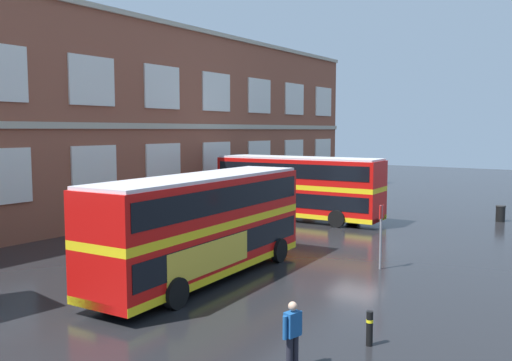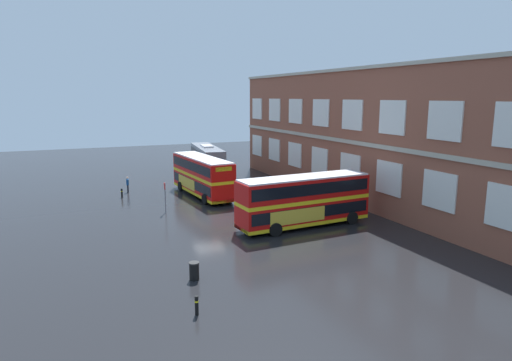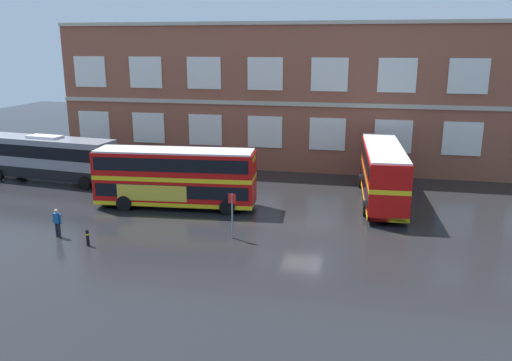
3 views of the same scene
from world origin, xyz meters
name	(u,v)px [view 2 (image 2 of 3)]	position (x,y,z in m)	size (l,w,h in m)	color
ground_plane	(231,217)	(0.00, 2.00, 0.00)	(120.00, 120.00, 0.00)	black
brick_terminal_building	(386,138)	(0.33, 17.98, 6.30)	(49.38, 8.19, 12.90)	brown
double_decker_near	(202,175)	(-9.15, 2.22, 2.15)	(11.18, 3.57, 4.07)	red
double_decker_middle	(304,200)	(4.88, 6.39, 2.15)	(3.35, 11.13, 4.07)	red
touring_coach	(207,159)	(-22.11, 6.81, 1.91)	(12.22, 4.01, 3.80)	gray
waiting_passenger	(128,184)	(-13.92, -4.75, 0.93)	(0.64, 0.32, 1.70)	black
bus_stand_flag	(165,195)	(-3.79, -2.84, 1.64)	(0.44, 0.10, 2.70)	slate
station_litter_bin	(194,271)	(11.65, -4.54, 0.52)	(0.60, 0.60, 1.03)	black
safety_bollard_west	(122,193)	(-11.47, -5.68, 0.49)	(0.19, 0.19, 0.95)	black
safety_bollard_east	(197,305)	(15.73, -5.57, 0.49)	(0.19, 0.19, 0.95)	black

